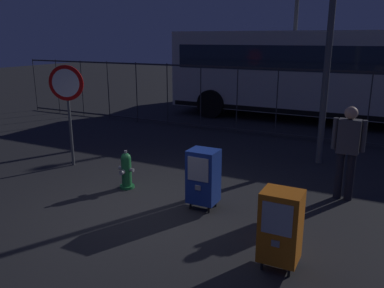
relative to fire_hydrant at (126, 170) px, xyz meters
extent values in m
plane|color=#262628|center=(0.86, -0.72, -0.35)|extent=(60.00, 60.00, 0.00)
cylinder|color=#1E7238|center=(0.00, 0.00, -0.33)|extent=(0.28, 0.28, 0.05)
cylinder|color=#1E7238|center=(0.00, 0.00, -0.03)|extent=(0.19, 0.19, 0.55)
sphere|color=#1E7238|center=(0.00, 0.00, 0.25)|extent=(0.19, 0.19, 0.19)
cylinder|color=gray|center=(0.00, 0.00, 0.37)|extent=(0.06, 0.06, 0.05)
cylinder|color=gray|center=(0.00, -0.13, 0.00)|extent=(0.09, 0.08, 0.09)
cylinder|color=gray|center=(-0.13, 0.00, 0.03)|extent=(0.07, 0.07, 0.07)
cylinder|color=gray|center=(0.13, 0.00, 0.03)|extent=(0.07, 0.07, 0.07)
cylinder|color=black|center=(1.53, -0.30, -0.29)|extent=(0.04, 0.04, 0.12)
cylinder|color=black|center=(1.86, -0.30, -0.29)|extent=(0.04, 0.04, 0.12)
cylinder|color=black|center=(1.53, -0.02, -0.29)|extent=(0.04, 0.04, 0.12)
cylinder|color=black|center=(1.86, -0.02, -0.29)|extent=(0.04, 0.04, 0.12)
cube|color=navy|center=(1.70, -0.16, 0.22)|extent=(0.48, 0.40, 0.90)
cube|color=#B2B7BF|center=(1.70, -0.37, 0.40)|extent=(0.36, 0.01, 0.40)
cube|color=gray|center=(1.70, -0.37, 0.08)|extent=(0.10, 0.02, 0.08)
cylinder|color=black|center=(3.13, -1.48, -0.29)|extent=(0.04, 0.04, 0.12)
cylinder|color=black|center=(3.47, -1.48, -0.29)|extent=(0.04, 0.04, 0.12)
cylinder|color=black|center=(3.13, -1.20, -0.29)|extent=(0.04, 0.04, 0.12)
cylinder|color=black|center=(3.47, -1.20, -0.29)|extent=(0.04, 0.04, 0.12)
cube|color=orange|center=(3.30, -1.34, 0.22)|extent=(0.48, 0.40, 0.90)
cube|color=#B2B7BF|center=(3.30, -1.55, 0.40)|extent=(0.36, 0.01, 0.40)
cube|color=gray|center=(3.30, -1.55, 0.08)|extent=(0.10, 0.02, 0.08)
cylinder|color=#4C4F54|center=(-1.91, 0.59, 0.75)|extent=(0.06, 0.06, 2.20)
cylinder|color=red|center=(-1.91, 0.57, 1.50)|extent=(0.71, 0.31, 0.76)
cylinder|color=white|center=(-1.91, 0.56, 1.50)|extent=(0.56, 0.23, 0.60)
cylinder|color=black|center=(3.66, 1.32, 0.07)|extent=(0.14, 0.14, 0.85)
cylinder|color=black|center=(3.84, 1.32, 0.07)|extent=(0.14, 0.14, 0.85)
cube|color=#3F3F47|center=(3.75, 1.32, 0.80)|extent=(0.36, 0.20, 0.60)
sphere|color=tan|center=(3.75, 1.32, 1.21)|extent=(0.22, 0.22, 0.22)
cylinder|color=#3F3F47|center=(3.52, 1.32, 0.83)|extent=(0.09, 0.09, 0.55)
cylinder|color=#3F3F47|center=(3.98, 1.32, 0.83)|extent=(0.09, 0.09, 0.55)
cube|color=#2D2D33|center=(0.86, 5.20, 1.60)|extent=(18.00, 0.04, 0.05)
cube|color=#2D2D33|center=(0.86, 5.20, -0.25)|extent=(18.00, 0.04, 0.05)
cylinder|color=#2D2D33|center=(-8.14, 5.20, 0.65)|extent=(0.03, 0.03, 2.00)
cylinder|color=#2D2D33|center=(-6.94, 5.20, 0.65)|extent=(0.03, 0.03, 2.00)
cylinder|color=#2D2D33|center=(-5.74, 5.20, 0.65)|extent=(0.03, 0.03, 2.00)
cylinder|color=#2D2D33|center=(-4.54, 5.20, 0.65)|extent=(0.03, 0.03, 2.00)
cylinder|color=#2D2D33|center=(-3.34, 5.20, 0.65)|extent=(0.03, 0.03, 2.00)
cylinder|color=#2D2D33|center=(-2.14, 5.20, 0.65)|extent=(0.03, 0.03, 2.00)
cylinder|color=#2D2D33|center=(-0.94, 5.20, 0.65)|extent=(0.03, 0.03, 2.00)
cylinder|color=#2D2D33|center=(0.26, 5.20, 0.65)|extent=(0.03, 0.03, 2.00)
cylinder|color=#2D2D33|center=(1.46, 5.20, 0.65)|extent=(0.03, 0.03, 2.00)
cylinder|color=#2D2D33|center=(2.66, 5.20, 0.65)|extent=(0.03, 0.03, 2.00)
cylinder|color=#2D2D33|center=(3.86, 5.20, 0.65)|extent=(0.03, 0.03, 2.00)
cube|color=beige|center=(2.30, 8.20, 1.32)|extent=(10.50, 2.51, 2.65)
cube|color=#1E2838|center=(2.30, 8.20, 1.80)|extent=(9.87, 2.53, 0.80)
cube|color=black|center=(2.30, 8.20, 0.10)|extent=(10.29, 2.52, 0.16)
cylinder|color=black|center=(-1.38, 6.95, 0.15)|extent=(1.00, 0.28, 1.00)
cylinder|color=black|center=(-1.37, 9.45, 0.15)|extent=(1.00, 0.28, 1.00)
cube|color=#19519E|center=(2.91, 12.52, 1.32)|extent=(10.66, 3.27, 2.65)
cube|color=#1E2838|center=(2.91, 12.52, 1.80)|extent=(10.03, 3.24, 0.80)
cube|color=black|center=(2.91, 12.52, 0.10)|extent=(10.45, 3.27, 0.16)
cylinder|color=black|center=(-0.66, 11.00, 0.15)|extent=(1.02, 0.35, 1.00)
cylinder|color=black|center=(-0.85, 13.50, 0.15)|extent=(1.02, 0.35, 1.00)
cylinder|color=#4C4F54|center=(1.02, 8.83, 2.95)|extent=(0.14, 0.14, 6.60)
camera|label=1|loc=(4.30, -5.69, 2.44)|focal=36.53mm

